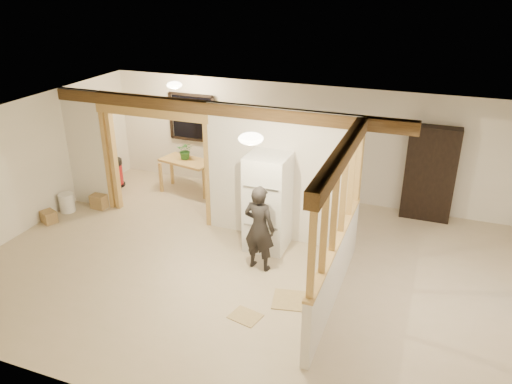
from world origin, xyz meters
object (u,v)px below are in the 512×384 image
at_px(refrigerator, 268,202).
at_px(woman, 259,228).
at_px(work_table, 187,176).
at_px(bookshelf, 430,174).
at_px(shop_vac, 113,173).

distance_m(refrigerator, woman, 0.76).
xyz_separation_m(work_table, bookshelf, (5.17, 0.51, 0.59)).
bearing_deg(bookshelf, shop_vac, -172.77).
bearing_deg(bookshelf, refrigerator, -139.58).
xyz_separation_m(refrigerator, woman, (0.11, -0.74, -0.13)).
height_order(refrigerator, woman, refrigerator).
height_order(woman, shop_vac, woman).
xyz_separation_m(shop_vac, bookshelf, (6.94, 0.88, 0.63)).
xyz_separation_m(refrigerator, bookshelf, (2.62, 2.23, 0.08)).
bearing_deg(shop_vac, refrigerator, -17.42).
height_order(work_table, bookshelf, bookshelf).
height_order(work_table, shop_vac, work_table).
height_order(refrigerator, shop_vac, refrigerator).
bearing_deg(shop_vac, woman, -25.27).
relative_size(work_table, shop_vac, 1.80).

